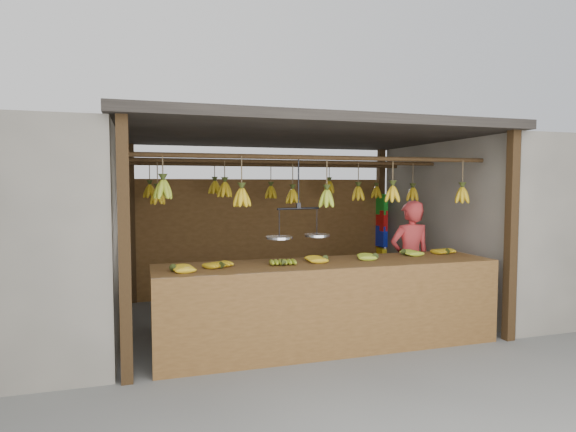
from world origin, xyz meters
name	(u,v)px	position (x,y,z in m)	size (l,w,h in m)	color
ground	(295,318)	(0.00, 0.00, 0.00)	(80.00, 80.00, 0.00)	#5B5B57
stall	(287,165)	(0.00, 0.33, 1.97)	(4.30, 3.30, 2.40)	#2F1F0F
neighbor_right	(525,223)	(3.60, 0.00, 1.15)	(3.00, 3.00, 2.30)	slate
counter	(333,282)	(0.02, -1.23, 0.71)	(3.61, 0.82, 0.96)	brown
hanging_bananas	(294,193)	(-0.01, 0.00, 1.61)	(3.63, 2.25, 0.39)	#92A523
balance_scale	(298,232)	(-0.28, -1.00, 1.21)	(0.72, 0.37, 0.85)	black
vendor	(410,260)	(1.43, -0.40, 0.76)	(0.55, 0.36, 1.51)	#BF3333
bag_bundles	(382,230)	(1.94, 1.35, 0.97)	(0.08, 0.26, 1.24)	#199926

